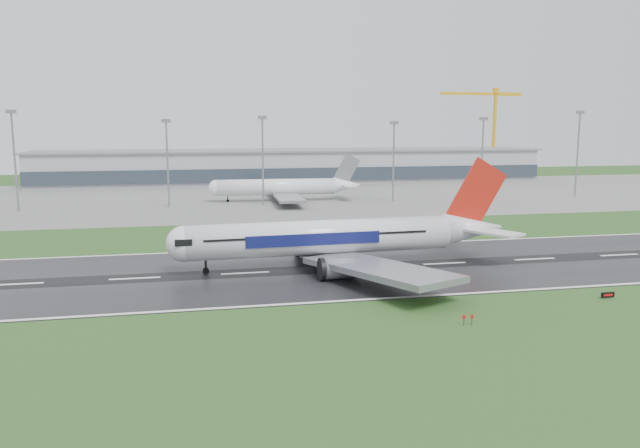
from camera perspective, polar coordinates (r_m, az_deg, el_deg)
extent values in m
plane|color=#22471A|center=(126.93, 11.41, -3.63)|extent=(520.00, 520.00, 0.00)
cube|color=black|center=(126.92, 11.41, -3.60)|extent=(400.00, 45.00, 0.10)
cube|color=slate|center=(245.23, -0.12, 2.68)|extent=(400.00, 130.00, 0.08)
cube|color=#90939B|center=(303.34, -2.42, 5.33)|extent=(240.00, 36.00, 15.00)
cylinder|color=gray|center=(220.95, -26.34, 5.07)|extent=(0.64, 0.64, 31.20)
cylinder|color=gray|center=(214.19, -13.88, 5.27)|extent=(0.64, 0.64, 28.35)
cylinder|color=gray|center=(215.40, -5.30, 5.67)|extent=(0.64, 0.64, 29.52)
cylinder|color=gray|center=(225.79, 6.80, 5.59)|extent=(0.64, 0.64, 27.80)
cylinder|color=gray|center=(239.01, 14.73, 5.72)|extent=(0.64, 0.64, 29.24)
cylinder|color=gray|center=(259.08, 22.67, 5.84)|extent=(0.64, 0.64, 31.82)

